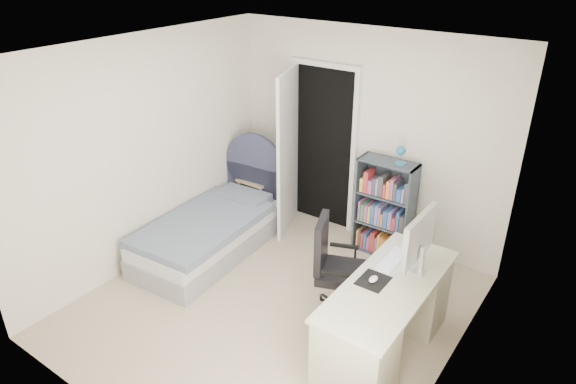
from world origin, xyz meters
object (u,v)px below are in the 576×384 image
Objects in this scene: bookcase at (384,211)px; nightstand at (258,186)px; bed at (214,229)px; desk at (387,316)px; office_chair at (333,263)px; floor_lamp at (280,177)px.

nightstand is at bearing -177.33° from bookcase.
nightstand is 1.78m from bookcase.
bed is 1.25× the size of desk.
bed is at bearing 170.15° from desk.
office_chair is (1.72, -0.18, 0.29)m from bed.
bed is 3.23× the size of nightstand.
bed is at bearing -82.11° from nightstand.
floor_lamp is 1.49× the size of office_chair.
desk is at bearing -63.03° from bookcase.
bed reaches higher than nightstand.
nightstand is 0.42m from floor_lamp.
nightstand is at bearing 150.86° from desk.
desk is (0.76, -1.50, -0.12)m from bookcase.
bookcase is (1.64, 1.08, 0.27)m from bed.
desk is at bearing -9.85° from bed.
nightstand is 2.91m from desk.
desk is at bearing -29.14° from nightstand.
floor_lamp is at bearing 146.77° from desk.
floor_lamp reaches higher than nightstand.
nightstand is 0.60× the size of office_chair.
floor_lamp is at bearing 2.59° from nightstand.
bookcase is at bearing 93.72° from office_chair.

